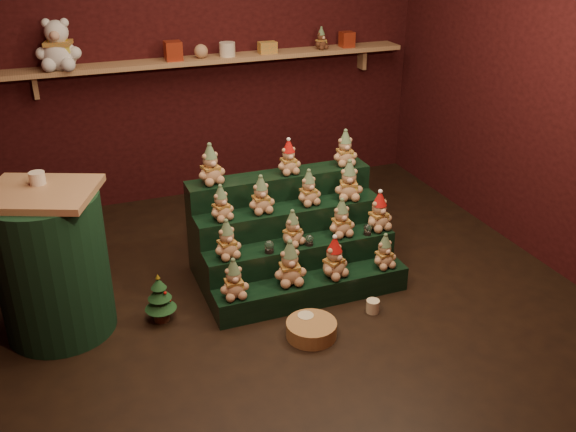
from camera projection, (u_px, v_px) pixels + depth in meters
name	position (u px, v px, depth m)	size (l,w,h in m)	color
ground	(290.00, 291.00, 4.63)	(4.00, 4.00, 0.00)	black
back_wall	(208.00, 44.00, 5.75)	(4.00, 0.10, 2.80)	black
front_wall	(495.00, 247.00, 2.30)	(4.00, 0.10, 2.80)	black
right_wall	(551.00, 75.00, 4.68)	(0.10, 4.00, 2.80)	black
back_shelf	(214.00, 60.00, 5.65)	(3.60, 0.26, 0.24)	#A37851
riser_tier_front	(312.00, 290.00, 4.48)	(1.40, 0.22, 0.18)	black
riser_tier_midfront	(301.00, 264.00, 4.62)	(1.40, 0.22, 0.36)	black
riser_tier_midback	(290.00, 240.00, 4.77)	(1.40, 0.22, 0.54)	black
riser_tier_back	(279.00, 217.00, 4.91)	(1.40, 0.22, 0.72)	black
teddy_0	(234.00, 279.00, 4.18)	(0.19, 0.18, 0.27)	tan
teddy_1	(290.00, 263.00, 4.33)	(0.22, 0.20, 0.31)	tan
teddy_2	(334.00, 257.00, 4.42)	(0.21, 0.19, 0.29)	tan
teddy_3	(385.00, 251.00, 4.54)	(0.18, 0.16, 0.25)	tan
teddy_4	(227.00, 239.00, 4.30)	(0.19, 0.17, 0.27)	tan
teddy_5	(292.00, 228.00, 4.46)	(0.18, 0.16, 0.25)	tan
teddy_6	(341.00, 218.00, 4.59)	(0.20, 0.18, 0.28)	tan
teddy_7	(379.00, 211.00, 4.68)	(0.20, 0.18, 0.29)	tan
teddy_8	(221.00, 203.00, 4.42)	(0.18, 0.16, 0.25)	tan
teddy_9	(261.00, 195.00, 4.52)	(0.19, 0.17, 0.27)	tan
teddy_10	(309.00, 188.00, 4.65)	(0.18, 0.17, 0.26)	tan
teddy_11	(349.00, 180.00, 4.73)	(0.21, 0.19, 0.29)	tan
teddy_12	(210.00, 164.00, 4.54)	(0.20, 0.18, 0.29)	tan
teddy_13	(289.00, 157.00, 4.71)	(0.18, 0.16, 0.25)	tan
teddy_14	(345.00, 148.00, 4.87)	(0.19, 0.17, 0.27)	tan
snow_globe_a	(269.00, 247.00, 4.39)	(0.07, 0.07, 0.09)	black
snow_globe_b	(309.00, 240.00, 4.49)	(0.06, 0.06, 0.08)	black
snow_globe_c	(368.00, 229.00, 4.64)	(0.06, 0.06, 0.08)	black
side_table	(52.00, 263.00, 4.02)	(0.80, 0.74, 0.99)	#A37851
table_ornament	(37.00, 178.00, 3.87)	(0.10, 0.10, 0.08)	beige
mini_christmas_tree	(160.00, 298.00, 4.23)	(0.21, 0.21, 0.36)	#442618
mug_left	(306.00, 322.00, 4.20)	(0.11, 0.11, 0.11)	beige
mug_right	(373.00, 306.00, 4.38)	(0.09, 0.09, 0.09)	beige
wicker_basket	(311.00, 329.00, 4.13)	(0.33, 0.33, 0.10)	#9D723F
white_bear	(57.00, 38.00, 5.09)	(0.36, 0.32, 0.50)	silver
brown_bear	(321.00, 38.00, 5.89)	(0.14, 0.12, 0.19)	#532C1B
gift_tin_red_a	(173.00, 51.00, 5.47)	(0.14, 0.14, 0.16)	maroon
gift_tin_cream	(227.00, 49.00, 5.63)	(0.14, 0.14, 0.12)	beige
gift_tin_red_b	(347.00, 39.00, 6.00)	(0.12, 0.12, 0.14)	maroon
shelf_plush_ball	(201.00, 51.00, 5.55)	(0.12, 0.12, 0.12)	tan
scarf_gift_box	(267.00, 47.00, 5.75)	(0.16, 0.10, 0.10)	orange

